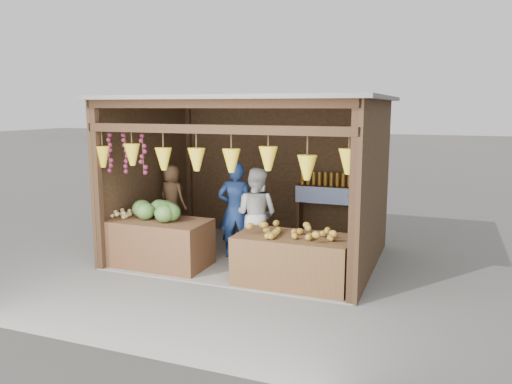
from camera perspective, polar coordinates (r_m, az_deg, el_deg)
ground at (r=8.49m, az=-0.53°, el=-7.39°), size 80.00×80.00×0.00m
stall_structure at (r=8.13m, az=-0.87°, el=3.84°), size 4.30×3.30×2.66m
back_shelf at (r=9.18m, az=8.54°, el=-0.58°), size 1.25×0.32×1.32m
counter_left at (r=8.07m, az=-11.06°, el=-5.74°), size 1.59×0.85×0.75m
counter_right at (r=7.13m, az=4.28°, el=-7.80°), size 1.62×0.85×0.71m
stool at (r=9.20m, az=-9.43°, el=-5.12°), size 0.35×0.35×0.33m
man_standing at (r=8.25m, az=-2.34°, el=-2.08°), size 0.68×0.54×1.62m
woman_standing at (r=8.13m, az=0.00°, el=-2.57°), size 0.81×0.67×1.53m
vendor_seated at (r=9.04m, az=-9.56°, el=-0.55°), size 0.65×0.51×1.16m
melon_pile at (r=7.98m, az=-11.19°, el=-1.97°), size 1.00×0.50×0.32m
tanfruit_pile at (r=8.27m, az=-15.19°, el=-2.41°), size 0.34×0.40×0.13m
mango_pile at (r=6.97m, az=4.19°, el=-4.21°), size 1.40×0.64×0.22m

